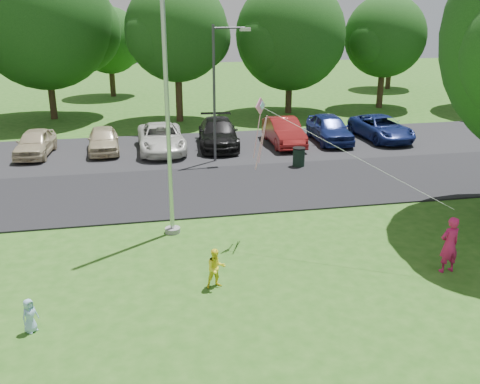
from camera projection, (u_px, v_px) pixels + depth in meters
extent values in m
plane|color=#285A17|center=(328.00, 299.00, 13.49)|extent=(120.00, 120.00, 0.00)
cube|color=black|center=(251.00, 186.00, 21.81)|extent=(60.00, 6.00, 0.06)
cube|color=black|center=(224.00, 147.00, 27.83)|extent=(42.00, 7.00, 0.06)
cylinder|color=#B7BABF|center=(166.00, 77.00, 15.82)|extent=(0.14, 0.14, 10.00)
cylinder|color=gray|center=(173.00, 230.00, 17.44)|extent=(0.50, 0.50, 0.16)
cylinder|color=#3F3F44|center=(214.00, 96.00, 24.34)|extent=(0.12, 0.12, 6.24)
cylinder|color=#3F3F44|center=(229.00, 28.00, 23.55)|extent=(1.46, 0.19, 0.09)
cube|color=silver|center=(245.00, 29.00, 23.76)|extent=(0.48, 0.26, 0.15)
cylinder|color=black|center=(299.00, 158.00, 24.40)|extent=(0.54, 0.54, 0.87)
cylinder|color=black|center=(299.00, 148.00, 24.25)|extent=(0.58, 0.58, 0.05)
cylinder|color=#332316|center=(52.00, 94.00, 34.53)|extent=(0.44, 0.44, 3.19)
sphere|color=#11390F|center=(43.00, 20.00, 33.02)|extent=(8.50, 8.50, 8.50)
sphere|color=#11390F|center=(77.00, 30.00, 34.38)|extent=(5.53, 5.53, 5.53)
sphere|color=#11390F|center=(12.00, 28.00, 31.86)|extent=(5.10, 5.10, 5.10)
cylinder|color=#332316|center=(179.00, 94.00, 33.83)|extent=(0.44, 0.44, 3.43)
sphere|color=#11390F|center=(177.00, 30.00, 32.55)|extent=(6.27, 6.27, 6.27)
sphere|color=#11390F|center=(199.00, 37.00, 33.54)|extent=(4.07, 4.07, 4.07)
sphere|color=#11390F|center=(157.00, 36.00, 31.69)|extent=(3.76, 3.76, 3.76)
cylinder|color=#332316|center=(289.00, 94.00, 36.55)|extent=(0.44, 0.44, 2.66)
sphere|color=#11390F|center=(290.00, 35.00, 35.28)|extent=(7.27, 7.27, 7.27)
sphere|color=#11390F|center=(310.00, 42.00, 36.43)|extent=(4.72, 4.72, 4.72)
sphere|color=#11390F|center=(273.00, 42.00, 34.28)|extent=(4.36, 4.36, 4.36)
cylinder|color=#332316|center=(381.00, 87.00, 38.49)|extent=(0.44, 0.44, 3.02)
sphere|color=#11390F|center=(385.00, 36.00, 37.34)|extent=(5.67, 5.67, 5.67)
sphere|color=#11390F|center=(397.00, 42.00, 38.24)|extent=(3.68, 3.68, 3.68)
sphere|color=#11390F|center=(374.00, 41.00, 36.56)|extent=(3.40, 3.40, 3.40)
cylinder|color=#332316|center=(112.00, 80.00, 43.41)|extent=(0.44, 0.44, 2.60)
sphere|color=#11390F|center=(109.00, 40.00, 42.38)|extent=(5.20, 5.20, 5.20)
sphere|color=#11390F|center=(125.00, 45.00, 43.21)|extent=(3.38, 3.38, 3.38)
sphere|color=#11390F|center=(96.00, 44.00, 41.67)|extent=(3.12, 3.12, 3.12)
cylinder|color=#332316|center=(389.00, 74.00, 47.44)|extent=(0.44, 0.44, 2.60)
sphere|color=#11390F|center=(392.00, 37.00, 46.41)|extent=(5.20, 5.20, 5.20)
sphere|color=#11390F|center=(401.00, 42.00, 47.24)|extent=(3.38, 3.38, 3.38)
sphere|color=#11390F|center=(384.00, 41.00, 45.70)|extent=(3.12, 3.12, 3.12)
imported|color=#C6B793|center=(35.00, 143.00, 26.03)|extent=(1.84, 3.85, 1.27)
imported|color=#C6B793|center=(103.00, 140.00, 26.68)|extent=(1.63, 3.74, 1.25)
imported|color=silver|center=(161.00, 138.00, 26.83)|extent=(2.27, 4.85, 1.34)
imported|color=black|center=(218.00, 133.00, 27.72)|extent=(2.45, 5.02, 1.41)
imported|color=maroon|center=(284.00, 132.00, 28.06)|extent=(1.55, 4.26, 1.39)
imported|color=navy|center=(329.00, 128.00, 28.69)|extent=(1.95, 4.39, 1.47)
imported|color=navy|center=(381.00, 128.00, 29.22)|extent=(2.39, 4.72, 1.28)
imported|color=#C61A5C|center=(449.00, 245.00, 14.64)|extent=(0.64, 0.46, 1.63)
imported|color=yellow|center=(216.00, 268.00, 13.91)|extent=(0.59, 0.50, 1.08)
imported|color=#96BEE6|center=(30.00, 316.00, 12.02)|extent=(0.46, 0.47, 0.82)
cube|color=pink|center=(260.00, 106.00, 15.79)|extent=(0.39, 0.38, 0.51)
cube|color=#8CC6E5|center=(262.00, 105.00, 15.77)|extent=(0.19, 0.19, 0.24)
cylinder|color=white|center=(353.00, 155.00, 15.05)|extent=(4.57, 3.39, 2.37)
cylinder|color=pink|center=(257.00, 137.00, 16.08)|extent=(0.17, 0.22, 1.35)
cylinder|color=pink|center=(263.00, 140.00, 16.20)|extent=(0.19, 0.36, 1.55)
cylinder|color=pink|center=(261.00, 144.00, 16.10)|extent=(0.21, 0.52, 1.73)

